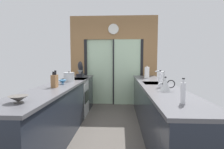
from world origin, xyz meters
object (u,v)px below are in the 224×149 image
at_px(kettle, 166,85).
at_px(soap_bottle_far, 160,80).
at_px(paper_towel_roll, 147,73).
at_px(soap_bottle_near, 183,93).
at_px(mixing_bowl_near, 19,99).
at_px(mixing_bowl_far, 63,82).
at_px(oven_range, 75,97).
at_px(stock_pot, 69,77).
at_px(stand_mixer, 80,71).
at_px(knife_block, 55,81).

relative_size(kettle, soap_bottle_far, 0.89).
bearing_deg(paper_towel_roll, soap_bottle_near, -90.00).
bearing_deg(soap_bottle_far, soap_bottle_near, -90.00).
height_order(mixing_bowl_near, mixing_bowl_far, mixing_bowl_far).
distance_m(oven_range, mixing_bowl_far, 1.09).
height_order(oven_range, stock_pot, stock_pot).
distance_m(stand_mixer, soap_bottle_near, 3.40).
relative_size(kettle, soap_bottle_near, 0.94).
bearing_deg(knife_block, paper_towel_roll, 42.20).
relative_size(soap_bottle_near, soap_bottle_far, 0.95).
relative_size(knife_block, paper_towel_roll, 0.94).
bearing_deg(soap_bottle_near, knife_block, 150.75).
bearing_deg(knife_block, mixing_bowl_far, 90.01).
distance_m(mixing_bowl_near, stand_mixer, 2.95).
xyz_separation_m(oven_range, knife_block, (0.02, -1.36, 0.58)).
bearing_deg(mixing_bowl_near, soap_bottle_far, 32.78).
distance_m(mixing_bowl_far, paper_towel_roll, 2.15).
xyz_separation_m(mixing_bowl_far, stand_mixer, (0.00, 1.49, 0.12)).
xyz_separation_m(mixing_bowl_near, stock_pot, (-0.00, 1.88, 0.06)).
height_order(knife_block, soap_bottle_far, same).
distance_m(stock_pot, kettle, 2.09).
bearing_deg(paper_towel_roll, mixing_bowl_far, -145.80).
xyz_separation_m(kettle, soap_bottle_far, (-0.00, 0.35, 0.03)).
bearing_deg(mixing_bowl_near, mixing_bowl_far, 90.00).
bearing_deg(oven_range, kettle, -41.94).
bearing_deg(kettle, soap_bottle_far, 90.38).
height_order(stock_pot, kettle, kettle).
relative_size(mixing_bowl_near, soap_bottle_near, 0.77).
bearing_deg(stand_mixer, mixing_bowl_near, -90.00).
relative_size(mixing_bowl_far, soap_bottle_near, 0.56).
distance_m(oven_range, kettle, 2.49).
relative_size(mixing_bowl_near, stand_mixer, 0.50).
bearing_deg(oven_range, soap_bottle_far, -35.18).
xyz_separation_m(stock_pot, soap_bottle_near, (1.78, -1.83, 0.02)).
distance_m(oven_range, soap_bottle_far, 2.28).
height_order(oven_range, stand_mixer, stand_mixer).
xyz_separation_m(mixing_bowl_near, soap_bottle_near, (1.78, 0.05, 0.08)).
bearing_deg(stock_pot, soap_bottle_near, -45.72).
bearing_deg(oven_range, paper_towel_roll, 7.94).
height_order(mixing_bowl_near, stand_mixer, stand_mixer).
bearing_deg(mixing_bowl_near, paper_towel_roll, 56.26).
bearing_deg(knife_block, mixing_bowl_near, -90.00).
bearing_deg(soap_bottle_near, soap_bottle_far, 90.00).
bearing_deg(stock_pot, oven_range, 91.97).
height_order(stock_pot, soap_bottle_far, soap_bottle_far).
bearing_deg(paper_towel_roll, soap_bottle_far, -90.00).
bearing_deg(soap_bottle_near, mixing_bowl_near, -178.26).
height_order(mixing_bowl_near, soap_bottle_near, soap_bottle_near).
bearing_deg(oven_range, stock_pot, -88.03).
height_order(oven_range, mixing_bowl_near, mixing_bowl_near).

